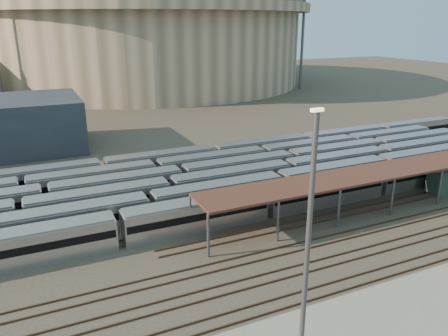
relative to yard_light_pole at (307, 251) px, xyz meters
name	(u,v)px	position (x,y,z in m)	size (l,w,h in m)	color
ground	(279,247)	(8.24, 16.36, -9.81)	(420.00, 420.00, 0.00)	#383026
subway_trains	(210,181)	(7.65, 34.86, -8.01)	(126.81, 23.90, 3.60)	silver
inspection_shed	(403,168)	(30.24, 20.36, -4.82)	(60.30, 6.00, 5.30)	#515155
empty_tracks	(304,268)	(8.24, 11.36, -9.72)	(170.00, 9.62, 0.18)	#4C3323
stadium	(151,41)	(33.24, 156.36, 6.66)	(124.00, 124.00, 32.50)	tan
floodlight_2	(303,31)	(78.24, 116.36, 10.84)	(4.00, 1.00, 38.40)	#515155
floodlight_3	(52,30)	(-1.76, 176.36, 10.84)	(4.00, 1.00, 38.40)	#515155
yard_light_pole	(307,251)	(0.00, 0.00, 0.00)	(0.82, 0.36, 19.05)	#515155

